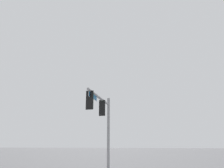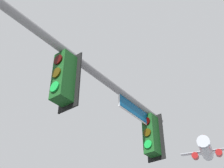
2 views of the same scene
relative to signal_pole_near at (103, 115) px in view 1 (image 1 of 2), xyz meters
name	(u,v)px [view 1 (image 1 of 2)]	position (x,y,z in m)	size (l,w,h in m)	color
signal_pole_near	(103,115)	(0.00, 0.00, 0.00)	(6.04, 0.78, 6.23)	gray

